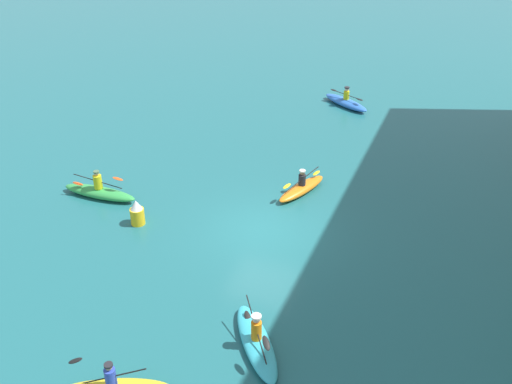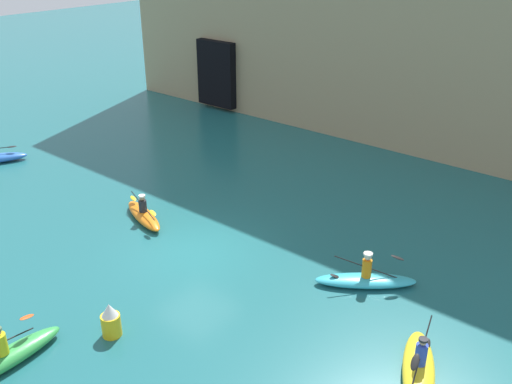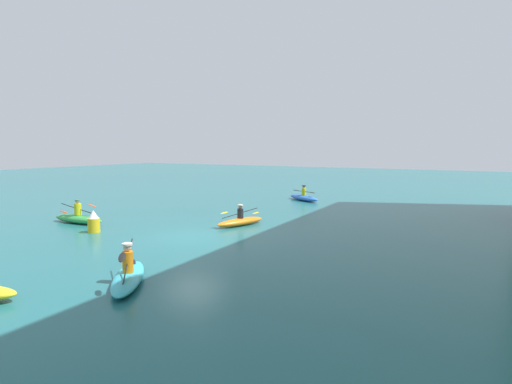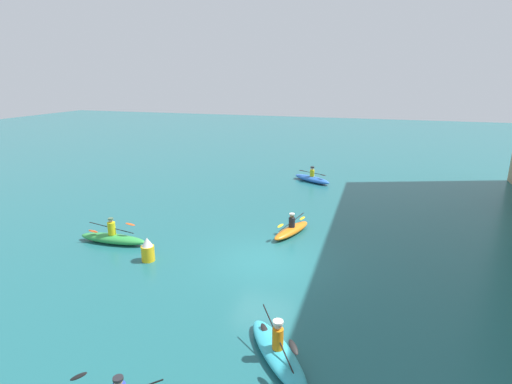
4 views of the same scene
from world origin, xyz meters
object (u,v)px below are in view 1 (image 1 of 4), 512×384
Objects in this scene: kayak_cyan at (256,341)px; kayak_green at (99,192)px; kayak_blue at (346,102)px; kayak_orange at (302,188)px; marker_buoy at (137,213)px.

kayak_green is at bearing -158.01° from kayak_cyan.
kayak_orange is (10.10, 0.73, -0.01)m from kayak_blue.
kayak_cyan is (5.26, 9.07, -0.04)m from kayak_green.
kayak_blue is at bearing 61.31° from kayak_green.
marker_buoy is at bearing -160.33° from kayak_cyan.
kayak_orange reaches higher than marker_buoy.
kayak_blue is 15.29m from marker_buoy.
kayak_orange is at bearing 152.09° from kayak_cyan.
kayak_green reaches higher than kayak_cyan.
kayak_orange is (-8.74, -1.54, 0.02)m from kayak_cyan.
kayak_green is 10.49m from kayak_cyan.
kayak_cyan reaches higher than kayak_blue.
kayak_blue is 10.13m from kayak_orange.
kayak_cyan reaches higher than kayak_orange.
kayak_cyan is 2.92× the size of marker_buoy.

